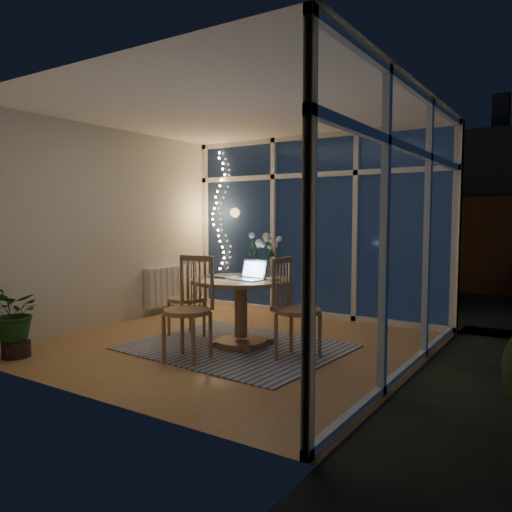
% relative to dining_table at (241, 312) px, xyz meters
% --- Properties ---
extents(floor, '(4.00, 4.00, 0.00)m').
position_rel_dining_table_xyz_m(floor, '(-0.11, 0.03, -0.38)').
color(floor, olive).
rests_on(floor, ground).
extents(ceiling, '(4.00, 4.00, 0.00)m').
position_rel_dining_table_xyz_m(ceiling, '(-0.11, 0.03, 2.22)').
color(ceiling, white).
rests_on(ceiling, wall_back).
extents(wall_back, '(4.00, 0.04, 2.60)m').
position_rel_dining_table_xyz_m(wall_back, '(-0.11, 2.03, 0.92)').
color(wall_back, beige).
rests_on(wall_back, floor).
extents(wall_front, '(4.00, 0.04, 2.60)m').
position_rel_dining_table_xyz_m(wall_front, '(-0.11, -1.97, 0.92)').
color(wall_front, beige).
rests_on(wall_front, floor).
extents(wall_left, '(0.04, 4.00, 2.60)m').
position_rel_dining_table_xyz_m(wall_left, '(-2.11, 0.03, 0.92)').
color(wall_left, beige).
rests_on(wall_left, floor).
extents(wall_right, '(0.04, 4.00, 2.60)m').
position_rel_dining_table_xyz_m(wall_right, '(1.89, 0.03, 0.92)').
color(wall_right, beige).
rests_on(wall_right, floor).
extents(window_wall_back, '(4.00, 0.10, 2.60)m').
position_rel_dining_table_xyz_m(window_wall_back, '(-0.11, 1.99, 0.92)').
color(window_wall_back, silver).
rests_on(window_wall_back, floor).
extents(window_wall_right, '(0.10, 4.00, 2.60)m').
position_rel_dining_table_xyz_m(window_wall_right, '(1.85, 0.03, 0.92)').
color(window_wall_right, silver).
rests_on(window_wall_right, floor).
extents(radiator, '(0.10, 0.70, 0.58)m').
position_rel_dining_table_xyz_m(radiator, '(-2.05, 0.93, 0.02)').
color(radiator, silver).
rests_on(radiator, wall_left).
extents(fairy_lights, '(0.24, 0.10, 1.85)m').
position_rel_dining_table_xyz_m(fairy_lights, '(-1.76, 1.91, 1.15)').
color(fairy_lights, '#F1AD60').
rests_on(fairy_lights, window_wall_back).
extents(garden_patio, '(12.00, 6.00, 0.10)m').
position_rel_dining_table_xyz_m(garden_patio, '(0.39, 5.03, -0.44)').
color(garden_patio, black).
rests_on(garden_patio, ground).
extents(garden_fence, '(11.00, 0.08, 1.80)m').
position_rel_dining_table_xyz_m(garden_fence, '(-0.11, 5.53, 0.52)').
color(garden_fence, '#312012').
rests_on(garden_fence, ground).
extents(neighbour_roof, '(7.00, 3.00, 2.20)m').
position_rel_dining_table_xyz_m(neighbour_roof, '(0.19, 8.53, 1.82)').
color(neighbour_roof, '#33353D').
rests_on(neighbour_roof, ground).
extents(garden_shrubs, '(0.90, 0.90, 0.90)m').
position_rel_dining_table_xyz_m(garden_shrubs, '(-0.91, 3.43, 0.07)').
color(garden_shrubs, black).
rests_on(garden_shrubs, ground).
extents(rug, '(2.31, 1.89, 0.01)m').
position_rel_dining_table_xyz_m(rug, '(0.00, -0.10, -0.37)').
color(rug, '#BCAC99').
rests_on(rug, floor).
extents(dining_table, '(1.17, 1.17, 0.75)m').
position_rel_dining_table_xyz_m(dining_table, '(0.00, 0.00, 0.00)').
color(dining_table, olive).
rests_on(dining_table, floor).
extents(chair_left, '(0.55, 0.55, 0.96)m').
position_rel_dining_table_xyz_m(chair_left, '(-0.78, -0.01, 0.10)').
color(chair_left, olive).
rests_on(chair_left, floor).
extents(chair_right, '(0.49, 0.49, 1.04)m').
position_rel_dining_table_xyz_m(chair_right, '(0.78, -0.11, 0.14)').
color(chair_right, olive).
rests_on(chair_right, floor).
extents(chair_front, '(0.56, 0.56, 1.06)m').
position_rel_dining_table_xyz_m(chair_front, '(-0.11, -0.78, 0.15)').
color(chair_front, olive).
rests_on(chair_front, floor).
extents(laptop, '(0.35, 0.30, 0.23)m').
position_rel_dining_table_xyz_m(laptop, '(0.14, -0.07, 0.49)').
color(laptop, silver).
rests_on(laptop, dining_table).
extents(flower_vase, '(0.21, 0.21, 0.21)m').
position_rel_dining_table_xyz_m(flower_vase, '(0.16, 0.26, 0.48)').
color(flower_vase, silver).
rests_on(flower_vase, dining_table).
extents(bowl, '(0.16, 0.16, 0.04)m').
position_rel_dining_table_xyz_m(bowl, '(0.39, 0.04, 0.40)').
color(bowl, white).
rests_on(bowl, dining_table).
extents(newspapers, '(0.39, 0.32, 0.02)m').
position_rel_dining_table_xyz_m(newspapers, '(-0.23, 0.04, 0.39)').
color(newspapers, beige).
rests_on(newspapers, dining_table).
extents(phone, '(0.12, 0.09, 0.01)m').
position_rel_dining_table_xyz_m(phone, '(0.13, -0.15, 0.38)').
color(phone, black).
rests_on(phone, dining_table).
extents(potted_plant, '(0.68, 0.64, 0.76)m').
position_rel_dining_table_xyz_m(potted_plant, '(-1.67, -1.62, 0.00)').
color(potted_plant, '#174018').
rests_on(potted_plant, floor).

